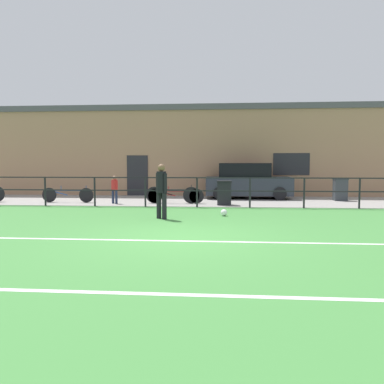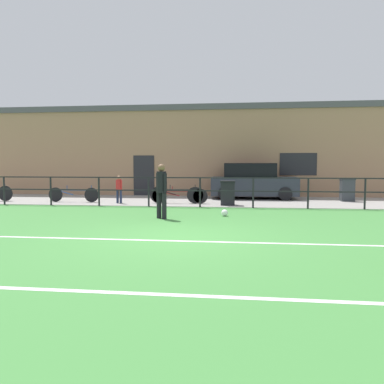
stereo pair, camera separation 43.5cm
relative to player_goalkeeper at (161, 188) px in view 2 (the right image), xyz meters
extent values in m
cube|color=#42843D|center=(0.85, -2.86, -0.95)|extent=(60.00, 44.00, 0.04)
cube|color=white|center=(0.85, -3.23, -0.93)|extent=(36.00, 0.11, 0.00)
cube|color=white|center=(0.85, -6.52, -0.93)|extent=(36.00, 0.11, 0.00)
cube|color=gray|center=(0.85, 5.64, -0.92)|extent=(48.00, 5.00, 0.02)
cylinder|color=black|center=(-7.15, 3.14, -0.36)|extent=(0.07, 0.07, 1.15)
cylinder|color=black|center=(-5.15, 3.14, -0.36)|extent=(0.07, 0.07, 1.15)
cylinder|color=black|center=(-3.15, 3.14, -0.36)|extent=(0.07, 0.07, 1.15)
cylinder|color=black|center=(-1.15, 3.14, -0.36)|extent=(0.07, 0.07, 1.15)
cylinder|color=black|center=(0.85, 3.14, -0.36)|extent=(0.07, 0.07, 1.15)
cylinder|color=black|center=(2.85, 3.14, -0.36)|extent=(0.07, 0.07, 1.15)
cylinder|color=black|center=(4.85, 3.14, -0.36)|extent=(0.07, 0.07, 1.15)
cylinder|color=black|center=(6.85, 3.14, -0.36)|extent=(0.07, 0.07, 1.15)
cube|color=black|center=(0.85, 3.14, 0.19)|extent=(36.00, 0.04, 0.04)
cube|color=black|center=(0.85, 3.14, -0.30)|extent=(36.00, 0.04, 0.04)
cube|color=#A37A5B|center=(0.85, 9.34, 1.27)|extent=(28.00, 2.40, 4.40)
cube|color=#232328|center=(-2.59, 8.12, 0.12)|extent=(1.10, 0.04, 2.10)
cube|color=#232328|center=(5.26, 8.12, 0.72)|extent=(1.80, 0.04, 1.10)
cube|color=#4C4C51|center=(0.85, 9.34, 3.62)|extent=(28.00, 2.56, 0.30)
cylinder|color=black|center=(0.10, -0.08, -0.54)|extent=(0.14, 0.14, 0.78)
cylinder|color=black|center=(-0.10, 0.08, -0.54)|extent=(0.14, 0.14, 0.78)
cylinder|color=black|center=(0.00, 0.00, 0.17)|extent=(0.29, 0.29, 0.64)
sphere|color=brown|center=(0.00, 0.00, 0.60)|extent=(0.22, 0.22, 0.22)
cylinder|color=black|center=(0.14, -0.11, 0.15)|extent=(0.10, 0.10, 0.58)
cylinder|color=black|center=(-0.14, 0.11, 0.15)|extent=(0.10, 0.10, 0.58)
sphere|color=white|center=(1.87, 0.77, -0.83)|extent=(0.21, 0.21, 0.21)
cylinder|color=#232D4C|center=(-2.54, 4.03, -0.64)|extent=(0.10, 0.10, 0.54)
cylinder|color=#232D4C|center=(-2.70, 4.09, -0.64)|extent=(0.10, 0.10, 0.54)
cylinder|color=red|center=(-2.62, 4.06, -0.14)|extent=(0.20, 0.20, 0.45)
sphere|color=#A37556|center=(-2.62, 4.06, 0.16)|extent=(0.15, 0.15, 0.15)
cylinder|color=red|center=(-2.51, 4.01, -0.16)|extent=(0.07, 0.07, 0.40)
cylinder|color=red|center=(-2.74, 4.10, -0.16)|extent=(0.07, 0.07, 0.40)
cube|color=#282D38|center=(3.05, 6.89, -0.32)|extent=(3.98, 1.66, 0.86)
cube|color=black|center=(2.85, 6.89, 0.43)|extent=(2.39, 1.39, 0.65)
cylinder|color=black|center=(1.69, 6.10, -0.61)|extent=(0.60, 0.18, 0.60)
cylinder|color=black|center=(4.40, 6.10, -0.61)|extent=(0.60, 0.18, 0.60)
cylinder|color=black|center=(1.69, 7.69, -0.61)|extent=(0.60, 0.18, 0.60)
cylinder|color=black|center=(4.40, 7.69, -0.61)|extent=(0.60, 0.18, 0.60)
cylinder|color=black|center=(-5.56, 4.34, -0.60)|extent=(0.62, 0.04, 0.62)
cylinder|color=black|center=(-3.93, 4.34, -0.60)|extent=(0.62, 0.04, 0.62)
cube|color=#234C99|center=(-4.75, 4.34, -0.40)|extent=(1.27, 0.04, 0.04)
cube|color=#234C99|center=(-5.15, 4.34, -0.50)|extent=(0.80, 0.03, 0.23)
cylinder|color=#234C99|center=(-5.03, 4.34, -0.30)|extent=(0.03, 0.03, 0.20)
cylinder|color=#234C99|center=(-3.93, 4.34, -0.33)|extent=(0.03, 0.03, 0.28)
cylinder|color=black|center=(-0.98, 4.34, -0.61)|extent=(0.61, 0.04, 0.61)
cylinder|color=black|center=(0.75, 4.34, -0.61)|extent=(0.61, 0.04, 0.61)
cube|color=maroon|center=(-0.11, 4.34, -0.41)|extent=(1.35, 0.04, 0.04)
cube|color=maroon|center=(-0.55, 4.34, -0.51)|extent=(0.85, 0.03, 0.22)
cylinder|color=maroon|center=(-0.42, 4.34, -0.31)|extent=(0.03, 0.03, 0.20)
cylinder|color=maroon|center=(0.75, 4.34, -0.34)|extent=(0.03, 0.03, 0.28)
cylinder|color=black|center=(-1.02, 4.34, -0.57)|extent=(0.69, 0.04, 0.69)
cylinder|color=black|center=(0.53, 4.34, -0.57)|extent=(0.69, 0.04, 0.69)
cube|color=black|center=(-0.24, 4.34, -0.35)|extent=(1.21, 0.04, 0.04)
cube|color=black|center=(-0.63, 4.34, -0.46)|extent=(0.76, 0.03, 0.25)
cylinder|color=black|center=(-0.52, 4.34, -0.25)|extent=(0.03, 0.03, 0.20)
cylinder|color=black|center=(0.53, 4.34, -0.28)|extent=(0.03, 0.03, 0.28)
cylinder|color=black|center=(-7.89, 4.34, -0.57)|extent=(0.68, 0.04, 0.68)
cylinder|color=#4C5156|center=(-7.89, 4.34, -0.28)|extent=(0.03, 0.03, 0.28)
cube|color=#33383D|center=(7.07, 6.11, -0.45)|extent=(0.55, 0.46, 0.93)
cube|color=#282C30|center=(7.07, 6.11, 0.06)|extent=(0.58, 0.49, 0.08)
cube|color=black|center=(1.89, 3.89, -0.47)|extent=(0.54, 0.46, 0.89)
cube|color=black|center=(1.89, 3.89, 0.01)|extent=(0.58, 0.49, 0.08)
camera|label=1|loc=(1.82, -11.08, 0.69)|focal=35.12mm
camera|label=2|loc=(2.25, -11.03, 0.69)|focal=35.12mm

